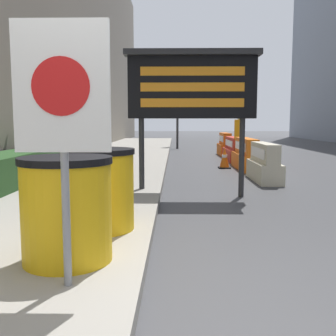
{
  "coord_description": "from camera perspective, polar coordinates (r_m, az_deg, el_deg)",
  "views": [
    {
      "loc": [
        0.26,
        -2.89,
        1.37
      ],
      "look_at": [
        0.08,
        7.21,
        0.2
      ],
      "focal_mm": 42.0,
      "sensor_mm": 36.0,
      "label": 1
    }
  ],
  "objects": [
    {
      "name": "bare_tree",
      "position": [
        11.52,
        -14.86,
        10.05
      ],
      "size": [
        1.83,
        1.93,
        4.24
      ],
      "color": "#4C3D2D",
      "rests_on": "sidewalk_left"
    },
    {
      "name": "pedestrian_worker",
      "position": [
        13.4,
        10.32,
        4.92
      ],
      "size": [
        0.39,
        0.51,
        1.69
      ],
      "rotation": [
        0.0,
        0.0,
        4.39
      ],
      "color": "#333338",
      "rests_on": "ground_plane"
    },
    {
      "name": "jersey_barrier_red_striped",
      "position": [
        14.38,
        9.44,
        2.55
      ],
      "size": [
        0.51,
        2.13,
        0.85
      ],
      "color": "red",
      "rests_on": "ground_plane"
    },
    {
      "name": "barrel_drum_middle",
      "position": [
        4.57,
        -9.89,
        -3.03
      ],
      "size": [
        0.81,
        0.81,
        0.93
      ],
      "color": "yellow",
      "rests_on": "sidewalk_left"
    },
    {
      "name": "warning_sign",
      "position": [
        2.95,
        -15.11,
        8.98
      ],
      "size": [
        0.7,
        0.08,
        1.95
      ],
      "color": "gray",
      "rests_on": "sidewalk_left"
    },
    {
      "name": "traffic_light_near_curb",
      "position": [
        20.55,
        1.38,
        10.18
      ],
      "size": [
        0.28,
        0.45,
        3.64
      ],
      "color": "#2D2D30",
      "rests_on": "ground_plane"
    },
    {
      "name": "barrel_drum_foreground",
      "position": [
        3.59,
        -14.47,
        -5.8
      ],
      "size": [
        0.81,
        0.81,
        0.93
      ],
      "color": "yellow",
      "rests_on": "sidewalk_left"
    },
    {
      "name": "jersey_barrier_orange_near",
      "position": [
        11.86,
        11.24,
        1.8
      ],
      "size": [
        0.56,
        2.12,
        0.91
      ],
      "color": "orange",
      "rests_on": "ground_plane"
    },
    {
      "name": "ground_plane",
      "position": [
        3.21,
        -3.9,
        -18.74
      ],
      "size": [
        120.0,
        120.0,
        0.0
      ],
      "primitive_type": "plane",
      "color": "#3F3F42"
    },
    {
      "name": "jersey_barrier_cream",
      "position": [
        9.52,
        13.79,
        0.53
      ],
      "size": [
        0.52,
        1.76,
        0.89
      ],
      "color": "beige",
      "rests_on": "ground_plane"
    },
    {
      "name": "traffic_cone_near",
      "position": [
        11.92,
        8.21,
        1.46
      ],
      "size": [
        0.36,
        0.36,
        0.64
      ],
      "color": "black",
      "rests_on": "ground_plane"
    },
    {
      "name": "message_board",
      "position": [
        7.24,
        3.51,
        11.7
      ],
      "size": [
        2.43,
        0.36,
        2.65
      ],
      "color": "#28282B",
      "rests_on": "ground_plane"
    },
    {
      "name": "jersey_barrier_orange_far",
      "position": [
        16.69,
        8.27,
        3.26
      ],
      "size": [
        0.52,
        1.65,
        0.94
      ],
      "color": "orange",
      "rests_on": "ground_plane"
    }
  ]
}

